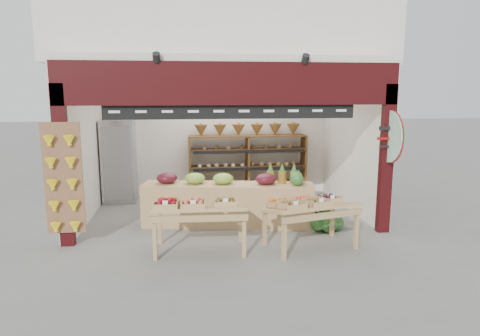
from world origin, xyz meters
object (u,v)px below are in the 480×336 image
(cardboard_stack, at_px, (177,198))
(mid_counter, at_px, (227,203))
(back_shelving, at_px, (248,150))
(refrigerator, at_px, (119,161))
(watermelon_pile, at_px, (323,217))
(display_table_left, at_px, (193,206))
(display_table_right, at_px, (307,205))

(cardboard_stack, relative_size, mid_counter, 0.31)
(back_shelving, relative_size, refrigerator, 1.50)
(back_shelving, bearing_deg, watermelon_pile, -68.39)
(refrigerator, height_order, display_table_left, refrigerator)
(cardboard_stack, distance_m, watermelon_pile, 3.14)
(cardboard_stack, height_order, display_table_right, display_table_right)
(display_table_left, distance_m, display_table_right, 1.83)
(display_table_right, bearing_deg, back_shelving, 97.25)
(back_shelving, xyz_separation_m, refrigerator, (-3.00, -0.07, -0.19))
(back_shelving, height_order, display_table_right, back_shelving)
(mid_counter, relative_size, display_table_right, 2.06)
(mid_counter, bearing_deg, refrigerator, 137.08)
(refrigerator, distance_m, watermelon_pile, 4.83)
(back_shelving, height_order, refrigerator, refrigerator)
(refrigerator, bearing_deg, display_table_right, -46.51)
(cardboard_stack, bearing_deg, back_shelving, 31.82)
(display_table_right, bearing_deg, cardboard_stack, 130.26)
(display_table_left, bearing_deg, mid_counter, 61.98)
(mid_counter, xyz_separation_m, display_table_left, (-0.67, -1.25, 0.29))
(watermelon_pile, bearing_deg, display_table_left, -161.11)
(back_shelving, bearing_deg, display_table_left, -111.73)
(back_shelving, height_order, mid_counter, back_shelving)
(back_shelving, xyz_separation_m, mid_counter, (-0.71, -2.20, -0.69))
(refrigerator, bearing_deg, display_table_left, -65.62)
(mid_counter, bearing_deg, cardboard_stack, 129.79)
(display_table_left, xyz_separation_m, watermelon_pile, (2.41, 0.83, -0.52))
(display_table_right, bearing_deg, display_table_left, 176.90)
(back_shelving, relative_size, mid_counter, 0.86)
(mid_counter, height_order, watermelon_pile, mid_counter)
(back_shelving, relative_size, display_table_left, 1.87)
(cardboard_stack, distance_m, mid_counter, 1.52)
(display_table_left, bearing_deg, display_table_right, -3.10)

